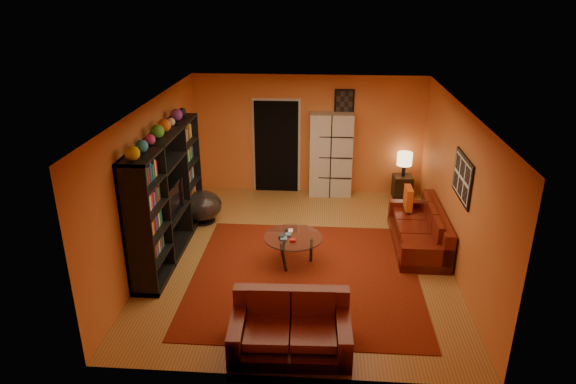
# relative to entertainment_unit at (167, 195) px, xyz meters

# --- Properties ---
(floor) EXTENTS (6.00, 6.00, 0.00)m
(floor) POSITION_rel_entertainment_unit_xyz_m (2.27, 0.00, -1.05)
(floor) COLOR olive
(floor) RESTS_ON ground
(ceiling) EXTENTS (6.00, 6.00, 0.00)m
(ceiling) POSITION_rel_entertainment_unit_xyz_m (2.27, 0.00, 1.55)
(ceiling) COLOR white
(ceiling) RESTS_ON wall_back
(wall_back) EXTENTS (6.00, 0.00, 6.00)m
(wall_back) POSITION_rel_entertainment_unit_xyz_m (2.27, 3.00, 0.25)
(wall_back) COLOR orange
(wall_back) RESTS_ON floor
(wall_front) EXTENTS (6.00, 0.00, 6.00)m
(wall_front) POSITION_rel_entertainment_unit_xyz_m (2.27, -3.00, 0.25)
(wall_front) COLOR orange
(wall_front) RESTS_ON floor
(wall_left) EXTENTS (0.00, 6.00, 6.00)m
(wall_left) POSITION_rel_entertainment_unit_xyz_m (-0.23, 0.00, 0.25)
(wall_left) COLOR orange
(wall_left) RESTS_ON floor
(wall_right) EXTENTS (0.00, 6.00, 6.00)m
(wall_right) POSITION_rel_entertainment_unit_xyz_m (4.78, 0.00, 0.25)
(wall_right) COLOR orange
(wall_right) RESTS_ON floor
(rug) EXTENTS (3.60, 3.60, 0.01)m
(rug) POSITION_rel_entertainment_unit_xyz_m (2.38, -0.70, -1.04)
(rug) COLOR #5A150A
(rug) RESTS_ON floor
(doorway) EXTENTS (0.95, 0.10, 2.04)m
(doorway) POSITION_rel_entertainment_unit_xyz_m (1.57, 2.96, -0.03)
(doorway) COLOR black
(doorway) RESTS_ON floor
(wall_art_right) EXTENTS (0.03, 1.00, 0.70)m
(wall_art_right) POSITION_rel_entertainment_unit_xyz_m (4.75, -0.30, 0.55)
(wall_art_right) COLOR black
(wall_art_right) RESTS_ON wall_right
(wall_art_back) EXTENTS (0.42, 0.03, 0.52)m
(wall_art_back) POSITION_rel_entertainment_unit_xyz_m (3.02, 2.98, 1.00)
(wall_art_back) COLOR black
(wall_art_back) RESTS_ON wall_back
(entertainment_unit) EXTENTS (0.45, 3.00, 2.10)m
(entertainment_unit) POSITION_rel_entertainment_unit_xyz_m (0.00, 0.00, 0.00)
(entertainment_unit) COLOR black
(entertainment_unit) RESTS_ON floor
(tv) EXTENTS (0.92, 0.12, 0.53)m
(tv) POSITION_rel_entertainment_unit_xyz_m (0.05, -0.07, -0.06)
(tv) COLOR black
(tv) RESTS_ON entertainment_unit
(sofa) EXTENTS (0.84, 2.04, 0.85)m
(sofa) POSITION_rel_entertainment_unit_xyz_m (4.41, 0.49, -0.76)
(sofa) COLOR #4F110A
(sofa) RESTS_ON rug
(loveseat) EXTENTS (1.55, 0.96, 0.85)m
(loveseat) POSITION_rel_entertainment_unit_xyz_m (2.25, -2.42, -0.77)
(loveseat) COLOR #4F110A
(loveseat) RESTS_ON rug
(throw_pillow) EXTENTS (0.12, 0.42, 0.42)m
(throw_pillow) POSITION_rel_entertainment_unit_xyz_m (4.22, 1.17, -0.42)
(throw_pillow) COLOR orange
(throw_pillow) RESTS_ON sofa
(coffee_table) EXTENTS (0.97, 0.97, 0.49)m
(coffee_table) POSITION_rel_entertainment_unit_xyz_m (2.15, -0.30, -0.60)
(coffee_table) COLOR silver
(coffee_table) RESTS_ON floor
(storage_cabinet) EXTENTS (0.93, 0.44, 1.83)m
(storage_cabinet) POSITION_rel_entertainment_unit_xyz_m (2.77, 2.80, -0.14)
(storage_cabinet) COLOR beige
(storage_cabinet) RESTS_ON floor
(bowl_chair) EXTENTS (0.77, 0.77, 0.62)m
(bowl_chair) POSITION_rel_entertainment_unit_xyz_m (0.27, 1.20, -0.72)
(bowl_chair) COLOR black
(bowl_chair) RESTS_ON floor
(side_table) EXTENTS (0.42, 0.42, 0.50)m
(side_table) POSITION_rel_entertainment_unit_xyz_m (4.35, 2.72, -0.80)
(side_table) COLOR black
(side_table) RESTS_ON floor
(table_lamp) EXTENTS (0.32, 0.32, 0.53)m
(table_lamp) POSITION_rel_entertainment_unit_xyz_m (4.35, 2.72, -0.17)
(table_lamp) COLOR black
(table_lamp) RESTS_ON side_table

